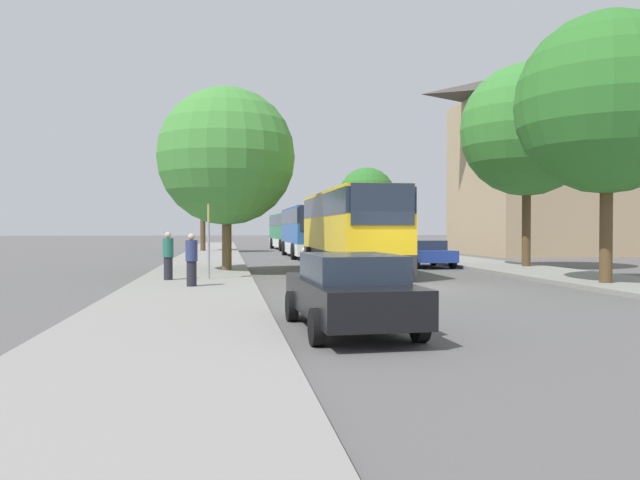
{
  "coord_description": "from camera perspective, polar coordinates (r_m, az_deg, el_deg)",
  "views": [
    {
      "loc": [
        -5.92,
        -19.27,
        1.91
      ],
      "look_at": [
        -0.67,
        15.63,
        1.25
      ],
      "focal_mm": 35.0,
      "sensor_mm": 36.0,
      "label": 1
    }
  ],
  "objects": [
    {
      "name": "ground_plane",
      "position": [
        20.25,
        8.51,
        -4.34
      ],
      "size": [
        300.0,
        300.0,
        0.0
      ],
      "primitive_type": "plane",
      "color": "#565454",
      "rests_on": "ground"
    },
    {
      "name": "sidewalk_left",
      "position": [
        19.39,
        -11.74,
        -4.37
      ],
      "size": [
        4.0,
        120.0,
        0.15
      ],
      "primitive_type": "cube",
      "color": "gray",
      "rests_on": "ground_plane"
    },
    {
      "name": "sidewalk_right",
      "position": [
        23.28,
        25.25,
        -3.54
      ],
      "size": [
        4.0,
        120.0,
        0.15
      ],
      "primitive_type": "cube",
      "color": "gray",
      "rests_on": "ground_plane"
    },
    {
      "name": "building_right_background",
      "position": [
        51.07,
        23.8,
        7.1
      ],
      "size": [
        19.02,
        10.85,
        14.71
      ],
      "color": "tan",
      "rests_on": "ground_plane"
    },
    {
      "name": "bus_front",
      "position": [
        27.4,
        2.67,
        0.98
      ],
      "size": [
        2.83,
        12.03,
        3.49
      ],
      "rotation": [
        0.0,
        0.0,
        0.0
      ],
      "color": "#2D2D2D",
      "rests_on": "ground_plane"
    },
    {
      "name": "bus_middle",
      "position": [
        41.17,
        -1.15,
        0.85
      ],
      "size": [
        2.81,
        10.64,
        3.26
      ],
      "rotation": [
        0.0,
        0.0,
        -0.0
      ],
      "color": "silver",
      "rests_on": "ground_plane"
    },
    {
      "name": "bus_rear",
      "position": [
        55.4,
        -2.77,
        0.86
      ],
      "size": [
        3.02,
        11.93,
        3.18
      ],
      "rotation": [
        0.0,
        0.0,
        0.04
      ],
      "color": "silver",
      "rests_on": "ground_plane"
    },
    {
      "name": "parked_car_left_curb",
      "position": [
        11.59,
        2.74,
        -4.64
      ],
      "size": [
        2.09,
        4.51,
        1.43
      ],
      "rotation": [
        0.0,
        0.0,
        0.04
      ],
      "color": "black",
      "rests_on": "ground_plane"
    },
    {
      "name": "parked_car_right_near",
      "position": [
        31.03,
        9.56,
        -1.16
      ],
      "size": [
        2.17,
        4.06,
        1.32
      ],
      "rotation": [
        0.0,
        0.0,
        3.18
      ],
      "color": "#233D9E",
      "rests_on": "ground_plane"
    },
    {
      "name": "bus_stop_sign",
      "position": [
        22.07,
        -10.15,
        0.7
      ],
      "size": [
        0.08,
        0.45,
        2.61
      ],
      "color": "gray",
      "rests_on": "sidewalk_left"
    },
    {
      "name": "pedestrian_waiting_near",
      "position": [
        21.87,
        -13.71,
        -1.41
      ],
      "size": [
        0.36,
        0.36,
        1.63
      ],
      "rotation": [
        0.0,
        0.0,
        6.27
      ],
      "color": "#23232D",
      "rests_on": "sidewalk_left"
    },
    {
      "name": "pedestrian_waiting_far",
      "position": [
        19.28,
        -11.66,
        -1.78
      ],
      "size": [
        0.36,
        0.36,
        1.6
      ],
      "rotation": [
        0.0,
        0.0,
        3.84
      ],
      "color": "#23232D",
      "rests_on": "sidewalk_left"
    },
    {
      "name": "tree_left_near",
      "position": [
        26.7,
        -8.54,
        7.56
      ],
      "size": [
        5.78,
        5.78,
        7.68
      ],
      "color": "brown",
      "rests_on": "sidewalk_left"
    },
    {
      "name": "tree_left_far",
      "position": [
        50.02,
        -10.68,
        5.78
      ],
      "size": [
        4.11,
        4.11,
        7.97
      ],
      "color": "#513D23",
      "rests_on": "sidewalk_left"
    },
    {
      "name": "tree_right_near",
      "position": [
        56.16,
        4.29,
        4.03
      ],
      "size": [
        5.09,
        5.09,
        7.22
      ],
      "color": "#513D23",
      "rests_on": "sidewalk_right"
    },
    {
      "name": "tree_right_mid",
      "position": [
        22.5,
        24.77,
        11.25
      ],
      "size": [
        5.82,
        5.82,
        8.69
      ],
      "color": "#513D23",
      "rests_on": "sidewalk_right"
    },
    {
      "name": "tree_right_far",
      "position": [
        30.87,
        18.39,
        9.51
      ],
      "size": [
        6.13,
        6.13,
        9.39
      ],
      "color": "#513D23",
      "rests_on": "sidewalk_right"
    }
  ]
}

